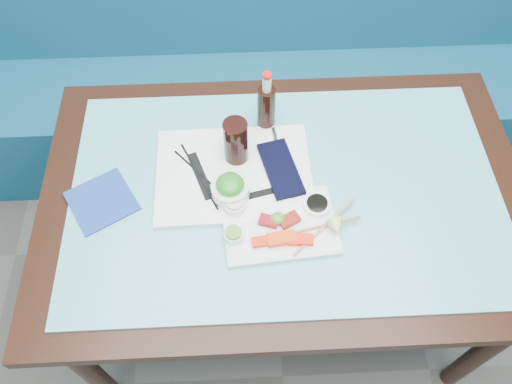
{
  "coord_description": "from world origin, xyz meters",
  "views": [
    {
      "loc": [
        -0.12,
        0.68,
        1.94
      ],
      "look_at": [
        -0.09,
        1.42,
        0.8
      ],
      "focal_mm": 35.0,
      "sensor_mm": 36.0,
      "label": 1
    }
  ],
  "objects_px": {
    "sashimi_plate": "(280,225)",
    "serving_tray": "(234,174)",
    "cola_glass": "(236,141)",
    "seaweed_bowl": "(230,190)",
    "booth_bench": "(266,79)",
    "blue_napkin": "(102,201)",
    "cola_bottle_body": "(266,109)",
    "dining_table": "(284,207)"
  },
  "relations": [
    {
      "from": "serving_tray",
      "to": "cola_bottle_body",
      "type": "bearing_deg",
      "value": 59.82
    },
    {
      "from": "sashimi_plate",
      "to": "cola_bottle_body",
      "type": "bearing_deg",
      "value": 87.84
    },
    {
      "from": "serving_tray",
      "to": "cola_bottle_body",
      "type": "height_order",
      "value": "cola_bottle_body"
    },
    {
      "from": "seaweed_bowl",
      "to": "booth_bench",
      "type": "bearing_deg",
      "value": 79.7
    },
    {
      "from": "cola_glass",
      "to": "cola_bottle_body",
      "type": "xyz_separation_m",
      "value": [
        0.09,
        0.13,
        -0.01
      ]
    },
    {
      "from": "booth_bench",
      "to": "sashimi_plate",
      "type": "height_order",
      "value": "booth_bench"
    },
    {
      "from": "dining_table",
      "to": "seaweed_bowl",
      "type": "relative_size",
      "value": 13.18
    },
    {
      "from": "booth_bench",
      "to": "dining_table",
      "type": "xyz_separation_m",
      "value": [
        0.0,
        -0.84,
        0.29
      ]
    },
    {
      "from": "cola_glass",
      "to": "serving_tray",
      "type": "bearing_deg",
      "value": -100.3
    },
    {
      "from": "sashimi_plate",
      "to": "serving_tray",
      "type": "relative_size",
      "value": 0.68
    },
    {
      "from": "seaweed_bowl",
      "to": "cola_bottle_body",
      "type": "distance_m",
      "value": 0.29
    },
    {
      "from": "cola_bottle_body",
      "to": "sashimi_plate",
      "type": "bearing_deg",
      "value": -87.29
    },
    {
      "from": "seaweed_bowl",
      "to": "cola_glass",
      "type": "distance_m",
      "value": 0.14
    },
    {
      "from": "serving_tray",
      "to": "blue_napkin",
      "type": "distance_m",
      "value": 0.38
    },
    {
      "from": "cola_glass",
      "to": "cola_bottle_body",
      "type": "relative_size",
      "value": 0.93
    },
    {
      "from": "dining_table",
      "to": "blue_napkin",
      "type": "height_order",
      "value": "blue_napkin"
    },
    {
      "from": "cola_glass",
      "to": "blue_napkin",
      "type": "height_order",
      "value": "cola_glass"
    },
    {
      "from": "cola_glass",
      "to": "seaweed_bowl",
      "type": "bearing_deg",
      "value": -98.75
    },
    {
      "from": "dining_table",
      "to": "blue_napkin",
      "type": "relative_size",
      "value": 8.44
    },
    {
      "from": "dining_table",
      "to": "sashimi_plate",
      "type": "height_order",
      "value": "sashimi_plate"
    },
    {
      "from": "cola_bottle_body",
      "to": "blue_napkin",
      "type": "distance_m",
      "value": 0.54
    },
    {
      "from": "serving_tray",
      "to": "blue_napkin",
      "type": "relative_size",
      "value": 2.69
    },
    {
      "from": "sashimi_plate",
      "to": "serving_tray",
      "type": "bearing_deg",
      "value": 119.61
    },
    {
      "from": "cola_bottle_body",
      "to": "dining_table",
      "type": "bearing_deg",
      "value": -80.15
    },
    {
      "from": "dining_table",
      "to": "cola_glass",
      "type": "xyz_separation_m",
      "value": [
        -0.14,
        0.11,
        0.18
      ]
    },
    {
      "from": "booth_bench",
      "to": "cola_bottle_body",
      "type": "bearing_deg",
      "value": -94.03
    },
    {
      "from": "sashimi_plate",
      "to": "blue_napkin",
      "type": "relative_size",
      "value": 1.82
    },
    {
      "from": "sashimi_plate",
      "to": "cola_glass",
      "type": "bearing_deg",
      "value": 110.75
    },
    {
      "from": "cola_glass",
      "to": "cola_bottle_body",
      "type": "height_order",
      "value": "cola_glass"
    },
    {
      "from": "serving_tray",
      "to": "cola_glass",
      "type": "xyz_separation_m",
      "value": [
        0.01,
        0.05,
        0.08
      ]
    },
    {
      "from": "seaweed_bowl",
      "to": "cola_bottle_body",
      "type": "bearing_deg",
      "value": 66.35
    },
    {
      "from": "cola_bottle_body",
      "to": "cola_glass",
      "type": "bearing_deg",
      "value": -125.9
    },
    {
      "from": "cola_bottle_body",
      "to": "blue_napkin",
      "type": "relative_size",
      "value": 0.93
    },
    {
      "from": "blue_napkin",
      "to": "cola_glass",
      "type": "bearing_deg",
      "value": 18.47
    },
    {
      "from": "serving_tray",
      "to": "blue_napkin",
      "type": "height_order",
      "value": "serving_tray"
    },
    {
      "from": "sashimi_plate",
      "to": "serving_tray",
      "type": "distance_m",
      "value": 0.21
    },
    {
      "from": "dining_table",
      "to": "cola_bottle_body",
      "type": "bearing_deg",
      "value": 99.85
    },
    {
      "from": "serving_tray",
      "to": "cola_glass",
      "type": "bearing_deg",
      "value": 78.84
    },
    {
      "from": "seaweed_bowl",
      "to": "serving_tray",
      "type": "bearing_deg",
      "value": 82.41
    },
    {
      "from": "blue_napkin",
      "to": "booth_bench",
      "type": "bearing_deg",
      "value": 58.8
    },
    {
      "from": "sashimi_plate",
      "to": "seaweed_bowl",
      "type": "height_order",
      "value": "seaweed_bowl"
    },
    {
      "from": "dining_table",
      "to": "serving_tray",
      "type": "bearing_deg",
      "value": 158.19
    }
  ]
}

